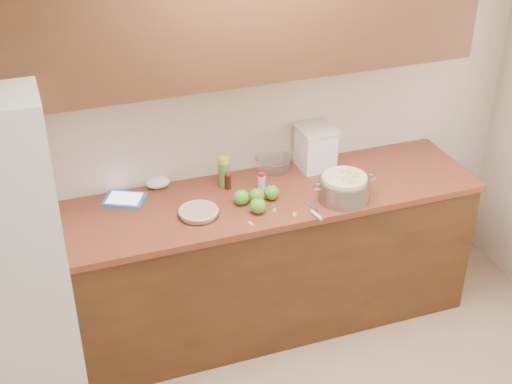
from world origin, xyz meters
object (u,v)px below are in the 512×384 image
object	(u,v)px
flour_canister	(316,147)
colander	(344,188)
pie	(199,212)
tablet	(124,199)

from	to	relation	value
flour_canister	colander	bearing A→B (deg)	-89.94
pie	colander	distance (m)	0.83
colander	tablet	size ratio (longest dim) A/B	1.41
colander	flour_canister	xyz separation A→B (m)	(-0.00, 0.40, 0.07)
pie	flour_canister	world-z (taller)	flour_canister
colander	flour_canister	distance (m)	0.41
pie	flour_canister	xyz separation A→B (m)	(0.82, 0.30, 0.12)
pie	colander	world-z (taller)	colander
pie	flour_canister	size ratio (longest dim) A/B	0.86
colander	tablet	bearing A→B (deg)	161.30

